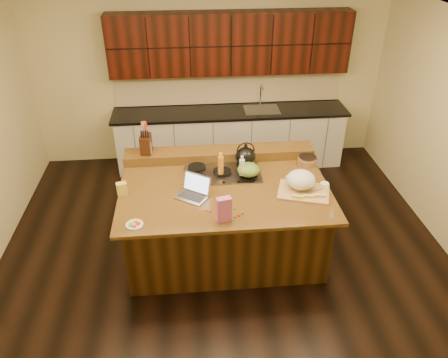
{
  "coord_description": "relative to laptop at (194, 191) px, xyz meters",
  "views": [
    {
      "loc": [
        -0.39,
        -4.2,
        3.65
      ],
      "look_at": [
        0.0,
        0.05,
        1.0
      ],
      "focal_mm": 35.0,
      "sensor_mm": 36.0,
      "label": 1
    }
  ],
  "objects": [
    {
      "name": "gumdrop_9",
      "position": [
        0.26,
        -0.3,
        -0.05
      ],
      "size": [
        0.02,
        0.02,
        0.02
      ],
      "primitive_type": "ellipsoid",
      "color": "#198C26",
      "rests_on": "island"
    },
    {
      "name": "gumdrop_8",
      "position": [
        0.16,
        -0.34,
        -0.05
      ],
      "size": [
        0.02,
        0.02,
        0.02
      ],
      "primitive_type": "ellipsoid",
      "color": "red",
      "rests_on": "island"
    },
    {
      "name": "gumdrop_10",
      "position": [
        0.45,
        -0.42,
        -0.05
      ],
      "size": [
        0.02,
        0.02,
        0.02
      ],
      "primitive_type": "ellipsoid",
      "color": "red",
      "rests_on": "island"
    },
    {
      "name": "wooden_tray",
      "position": [
        1.21,
        -0.0,
        0.04
      ],
      "size": [
        0.66,
        0.56,
        0.23
      ],
      "rotation": [
        0.0,
        0.0,
        -0.31
      ],
      "color": "tan",
      "rests_on": "island"
    },
    {
      "name": "laptop",
      "position": [
        0.0,
        0.0,
        0.0
      ],
      "size": [
        0.43,
        0.41,
        0.24
      ],
      "rotation": [
        0.0,
        0.0,
        -0.6
      ],
      "color": "#B7B7BC",
      "rests_on": "island"
    },
    {
      "name": "package_box",
      "position": [
        -0.8,
        0.08,
        0.01
      ],
      "size": [
        0.13,
        0.11,
        0.16
      ],
      "primitive_type": "cube",
      "rotation": [
        0.0,
        0.0,
        0.28
      ],
      "color": "gold",
      "rests_on": "island"
    },
    {
      "name": "pink_bag",
      "position": [
        0.29,
        -0.49,
        0.07
      ],
      "size": [
        0.16,
        0.11,
        0.28
      ],
      "primitive_type": "cube",
      "rotation": [
        0.0,
        0.0,
        0.22
      ],
      "color": "#CB5F9D",
      "rests_on": "island"
    },
    {
      "name": "candy_plate",
      "position": [
        -0.62,
        -0.48,
        -0.06
      ],
      "size": [
        0.21,
        0.21,
        0.01
      ],
      "primitive_type": "cylinder",
      "rotation": [
        0.0,
        0.0,
        -0.2
      ],
      "color": "white",
      "rests_on": "island"
    },
    {
      "name": "cooktop",
      "position": [
        0.35,
        0.44,
        -0.05
      ],
      "size": [
        0.92,
        0.52,
        0.05
      ],
      "color": "gray",
      "rests_on": "island"
    },
    {
      "name": "island",
      "position": [
        0.35,
        0.14,
        -0.52
      ],
      "size": [
        2.4,
        1.6,
        0.92
      ],
      "color": "black",
      "rests_on": "ground"
    },
    {
      "name": "gumdrop_7",
      "position": [
        0.42,
        -0.32,
        -0.05
      ],
      "size": [
        0.02,
        0.02,
        0.02
      ],
      "primitive_type": "ellipsoid",
      "color": "#198C26",
      "rests_on": "island"
    },
    {
      "name": "ramekin_b",
      "position": [
        1.5,
        0.04,
        -0.04
      ],
      "size": [
        0.12,
        0.12,
        0.04
      ],
      "primitive_type": "cylinder",
      "rotation": [
        0.0,
        0.0,
        0.23
      ],
      "color": "white",
      "rests_on": "island"
    },
    {
      "name": "gumdrop_6",
      "position": [
        0.26,
        -0.44,
        -0.05
      ],
      "size": [
        0.02,
        0.02,
        0.02
      ],
      "primitive_type": "ellipsoid",
      "color": "red",
      "rests_on": "island"
    },
    {
      "name": "ramekin_a",
      "position": [
        1.35,
        0.12,
        -0.04
      ],
      "size": [
        0.11,
        0.11,
        0.04
      ],
      "primitive_type": "cylinder",
      "rotation": [
        0.0,
        0.0,
        0.16
      ],
      "color": "white",
      "rests_on": "island"
    },
    {
      "name": "gumdrop_2",
      "position": [
        0.12,
        -0.31,
        -0.05
      ],
      "size": [
        0.02,
        0.02,
        0.02
      ],
      "primitive_type": "ellipsoid",
      "color": "red",
      "rests_on": "island"
    },
    {
      "name": "kitchen_timer",
      "position": [
        1.42,
        -0.5,
        -0.03
      ],
      "size": [
        0.09,
        0.09,
        0.07
      ],
      "primitive_type": "cone",
      "rotation": [
        0.0,
        0.0,
        0.12
      ],
      "color": "silver",
      "rests_on": "island"
    },
    {
      "name": "oil_bottle",
      "position": [
        0.33,
        0.38,
        0.07
      ],
      "size": [
        0.09,
        0.09,
        0.27
      ],
      "primitive_type": "cylinder",
      "rotation": [
        0.0,
        0.0,
        -0.39
      ],
      "color": "orange",
      "rests_on": "island"
    },
    {
      "name": "room",
      "position": [
        0.35,
        0.14,
        0.37
      ],
      "size": [
        5.52,
        5.02,
        2.72
      ],
      "color": "black",
      "rests_on": "ground"
    },
    {
      "name": "vinegar_bottle",
      "position": [
        0.57,
        0.32,
        0.06
      ],
      "size": [
        0.07,
        0.07,
        0.25
      ],
      "primitive_type": "cylinder",
      "rotation": [
        0.0,
        0.0,
        0.03
      ],
      "color": "silver",
      "rests_on": "island"
    },
    {
      "name": "green_bowl",
      "position": [
        0.65,
        0.31,
        0.05
      ],
      "size": [
        0.3,
        0.3,
        0.15
      ],
      "primitive_type": "ellipsoid",
      "rotation": [
        0.0,
        0.0,
        0.12
      ],
      "color": "#53752E",
      "rests_on": "cooktop"
    },
    {
      "name": "gumdrop_1",
      "position": [
        0.34,
        -0.3,
        -0.05
      ],
      "size": [
        0.02,
        0.02,
        0.02
      ],
      "primitive_type": "ellipsoid",
      "color": "#198C26",
      "rests_on": "island"
    },
    {
      "name": "gumdrop_0",
      "position": [
        0.45,
        -0.44,
        -0.05
      ],
      "size": [
        0.02,
        0.02,
        0.02
      ],
      "primitive_type": "ellipsoid",
      "color": "red",
      "rests_on": "island"
    },
    {
      "name": "back_ledge",
      "position": [
        0.35,
        0.84,
        -0.0
      ],
      "size": [
        2.4,
        0.3,
        0.12
      ],
      "primitive_type": "cube",
      "color": "black",
      "rests_on": "island"
    },
    {
      "name": "gumdrop_4",
      "position": [
        0.24,
        -0.29,
        -0.05
      ],
      "size": [
        0.02,
        0.02,
        0.02
      ],
      "primitive_type": "ellipsoid",
      "color": "red",
      "rests_on": "island"
    },
    {
      "name": "kettle",
      "position": [
        0.65,
        0.57,
        0.09
      ],
      "size": [
        0.31,
        0.31,
        0.22
      ],
      "primitive_type": "ellipsoid",
      "rotation": [
        0.0,
        0.0,
        0.32
      ],
      "color": "black",
      "rests_on": "cooktop"
    },
    {
      "name": "gumdrop_3",
      "position": [
        0.41,
        -0.46,
        -0.05
      ],
      "size": [
        0.02,
        0.02,
        0.02
      ],
      "primitive_type": "ellipsoid",
      "color": "#198C26",
      "rests_on": "island"
    },
    {
      "name": "utensil_crock",
      "position": [
        -0.56,
        0.84,
        0.13
      ],
      "size": [
        0.15,
        0.15,
        0.14
      ],
      "primitive_type": "cylinder",
      "rotation": [
        0.0,
        0.0,
        -0.26
      ],
      "color": "white",
      "rests_on": "back_ledge"
    },
    {
      "name": "back_counter",
      "position": [
        0.65,
        2.36,
        -0.0
      ],
      "size": [
        3.7,
        0.66,
        2.4
      ],
      "color": "silver",
      "rests_on": "ground"
    },
    {
      "name": "strainer_bowl",
      "position": [
        1.43,
        0.57,
        -0.02
      ],
      "size": [
        0.28,
        0.28,
        0.09
      ],
      "primitive_type": "cylinder",
      "rotation": [
        0.0,
        0.0,
        0.19
      ],
      "color": "#996B3F",
      "rests_on": "island"
    },
    {
      "name": "ramekin_c",
      "position": [
        1.14,
        0.22,
        -0.04
      ],
      "size": [
        0.11,
        0.11,
        0.04
      ],
      "primitive_type": "cylinder",
      "rotation": [
        0.0,
        0.0,
        0.1
      ],
      "color": "white",
      "rests_on": "island"
    },
    {
      "name": "gumdrop_5",
      "position": [
        0.5,
        -0.4,
        -0.05
      ],
      "size": [
        0.02,
        0.02,
        0.02
      ],
      "primitive_type": "ellipsoid",
      "color": "#198C26",
      "rests_on": "island"
    },
    {
      "name": "knife_block",
      "position": [
        -0.56,
        0.84,
        0.18
      ],
      "size": [
        0.14,
        0.21,
        0.24
      ],
      "primitive_type": "cube",
      "rotation": [
        0.0,
        0.0,
        -0.12
      ],
      "color": "black",
      "rests_on": "back_ledge"
    }
  ]
}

